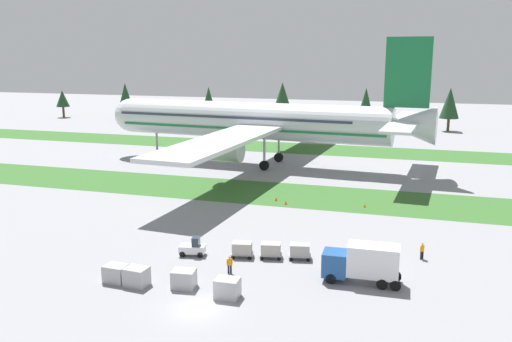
{
  "coord_description": "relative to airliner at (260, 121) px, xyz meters",
  "views": [
    {
      "loc": [
        16.34,
        -37.49,
        20.2
      ],
      "look_at": [
        -5.34,
        34.02,
        4.0
      ],
      "focal_mm": 38.34,
      "sensor_mm": 36.0,
      "label": 1
    }
  ],
  "objects": [
    {
      "name": "cargo_dolly_third",
      "position": [
        17.18,
        -43.81,
        -7.23
      ],
      "size": [
        2.46,
        1.92,
        1.55
      ],
      "rotation": [
        0.0,
        0.0,
        1.78
      ],
      "color": "#A3A3A8",
      "rests_on": "ground"
    },
    {
      "name": "taxiway_marker_1",
      "position": [
        9.32,
        -23.35,
        -7.87
      ],
      "size": [
        0.44,
        0.44,
        0.55
      ],
      "primitive_type": "cone",
      "color": "orange",
      "rests_on": "ground"
    },
    {
      "name": "uld_container_1",
      "position": [
        4.75,
        -54.32,
        -7.31
      ],
      "size": [
        2.12,
        1.76,
        1.68
      ],
      "primitive_type": "cube",
      "rotation": [
        0.0,
        0.0,
        -0.08
      ],
      "color": "#A3A3A8",
      "rests_on": "ground"
    },
    {
      "name": "baggage_tug",
      "position": [
        6.58,
        -46.03,
        -7.34
      ],
      "size": [
        2.81,
        1.81,
        1.97
      ],
      "rotation": [
        0.0,
        0.0,
        1.78
      ],
      "color": "silver",
      "rests_on": "ground"
    },
    {
      "name": "airliner",
      "position": [
        0.0,
        0.0,
        0.0
      ],
      "size": [
        61.06,
        75.3,
        22.73
      ],
      "rotation": [
        0.0,
        0.0,
        1.5
      ],
      "color": "silver",
      "rests_on": "ground"
    },
    {
      "name": "taxiway_marker_0",
      "position": [
        11.05,
        -24.76,
        -7.87
      ],
      "size": [
        0.44,
        0.44,
        0.57
      ],
      "primitive_type": "cone",
      "color": "orange",
      "rests_on": "ground"
    },
    {
      "name": "uld_container_3",
      "position": [
        13.26,
        -54.26,
        -7.31
      ],
      "size": [
        2.04,
        1.65,
        1.68
      ],
      "primitive_type": "cube",
      "rotation": [
        0.0,
        0.0,
        0.02
      ],
      "color": "#A3A3A8",
      "rests_on": "ground"
    },
    {
      "name": "ground_crew_marshaller",
      "position": [
        11.72,
        -49.37,
        -7.21
      ],
      "size": [
        0.51,
        0.36,
        1.74
      ],
      "rotation": [
        0.0,
        0.0,
        3.63
      ],
      "color": "black",
      "rests_on": "ground"
    },
    {
      "name": "ground_crew_loader",
      "position": [
        28.89,
        -40.38,
        -7.21
      ],
      "size": [
        0.42,
        0.44,
        1.74
      ],
      "rotation": [
        0.0,
        0.0,
        0.82
      ],
      "color": "black",
      "rests_on": "ground"
    },
    {
      "name": "cargo_dolly_lead",
      "position": [
        11.5,
        -45.0,
        -7.23
      ],
      "size": [
        2.46,
        1.92,
        1.55
      ],
      "rotation": [
        0.0,
        0.0,
        1.78
      ],
      "color": "#A3A3A8",
      "rests_on": "ground"
    },
    {
      "name": "uld_container_0",
      "position": [
        2.57,
        -54.11,
        -7.36
      ],
      "size": [
        2.09,
        1.71,
        1.58
      ],
      "primitive_type": "cube",
      "rotation": [
        0.0,
        0.0,
        -0.06
      ],
      "color": "#A3A3A8",
      "rests_on": "ground"
    },
    {
      "name": "cargo_dolly_second",
      "position": [
        14.34,
        -44.41,
        -7.23
      ],
      "size": [
        2.46,
        1.92,
        1.55
      ],
      "rotation": [
        0.0,
        0.0,
        1.78
      ],
      "color": "#A3A3A8",
      "rests_on": "ground"
    },
    {
      "name": "uld_container_2",
      "position": [
        8.91,
        -53.46,
        -7.35
      ],
      "size": [
        2.19,
        1.84,
        1.6
      ],
      "primitive_type": "cube",
      "rotation": [
        0.0,
        0.0,
        0.13
      ],
      "color": "#A3A3A8",
      "rests_on": "ground"
    },
    {
      "name": "catering_truck",
      "position": [
        23.77,
        -47.83,
        -6.2
      ],
      "size": [
        7.01,
        2.49,
        3.58
      ],
      "rotation": [
        0.0,
        0.0,
        1.6
      ],
      "color": "#1E4C8E",
      "rests_on": "ground"
    },
    {
      "name": "distant_tree_line",
      "position": [
        15.5,
        56.0,
        -1.11
      ],
      "size": [
        190.25,
        9.56,
        12.13
      ],
      "color": "#4C3823",
      "rests_on": "ground"
    },
    {
      "name": "grass_strip_near",
      "position": [
        11.62,
        -19.39,
        -8.15
      ],
      "size": [
        320.0,
        13.51,
        0.01
      ],
      "primitive_type": "cube",
      "color": "#336028",
      "rests_on": "ground"
    },
    {
      "name": "ground_plane",
      "position": [
        11.62,
        -56.99,
        -8.15
      ],
      "size": [
        400.0,
        400.0,
        0.0
      ],
      "primitive_type": "plane",
      "color": "gray"
    },
    {
      "name": "taxiway_marker_2",
      "position": [
        21.47,
        -23.04,
        -7.91
      ],
      "size": [
        0.44,
        0.44,
        0.48
      ],
      "primitive_type": "cone",
      "color": "orange",
      "rests_on": "ground"
    },
    {
      "name": "grass_strip_far",
      "position": [
        11.62,
        19.64,
        -8.15
      ],
      "size": [
        320.0,
        13.51,
        0.01
      ],
      "primitive_type": "cube",
      "color": "#336028",
      "rests_on": "ground"
    }
  ]
}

